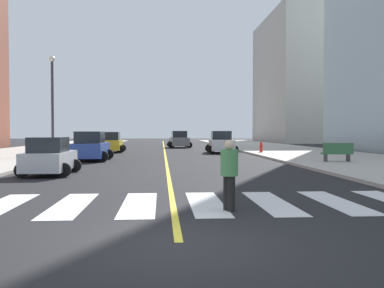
% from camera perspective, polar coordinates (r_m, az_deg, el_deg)
% --- Properties ---
extents(ground_plane, '(220.00, 220.00, 0.00)m').
position_cam_1_polar(ground_plane, '(7.66, -1.77, -13.10)').
color(ground_plane, black).
extents(sidewalk_kerb_east, '(10.00, 120.00, 0.15)m').
position_cam_1_polar(sidewalk_kerb_east, '(30.17, 20.38, -1.97)').
color(sidewalk_kerb_east, '#B2ADA3').
rests_on(sidewalk_kerb_east, ground).
extents(crosswalk_paint, '(13.50, 4.00, 0.01)m').
position_cam_1_polar(crosswalk_paint, '(11.57, -2.59, -8.00)').
color(crosswalk_paint, silver).
rests_on(crosswalk_paint, ground).
extents(lane_divider_paint, '(0.16, 80.00, 0.01)m').
position_cam_1_polar(lane_divider_paint, '(47.44, -3.74, -0.65)').
color(lane_divider_paint, yellow).
rests_on(lane_divider_paint, ground).
extents(parking_garage_concrete, '(18.00, 24.00, 23.00)m').
position_cam_1_polar(parking_garage_concrete, '(82.98, 16.07, 8.25)').
color(parking_garage_concrete, '#B2ADA3').
rests_on(parking_garage_concrete, ground).
extents(car_blue_nearest, '(2.75, 4.38, 1.95)m').
position_cam_1_polar(car_blue_nearest, '(29.04, -13.46, -0.40)').
color(car_blue_nearest, '#2D479E').
rests_on(car_blue_nearest, ground).
extents(car_white_second, '(2.91, 4.53, 1.99)m').
position_cam_1_polar(car_white_second, '(38.62, 3.93, 0.18)').
color(car_white_second, silver).
rests_on(car_white_second, ground).
extents(car_silver_third, '(2.37, 3.79, 1.70)m').
position_cam_1_polar(car_silver_third, '(20.22, -18.54, -1.68)').
color(car_silver_third, '#B7B7BC').
rests_on(car_silver_third, ground).
extents(car_yellow_fourth, '(2.70, 4.28, 1.90)m').
position_cam_1_polar(car_yellow_fourth, '(40.22, -10.84, 0.16)').
color(car_yellow_fourth, gold).
rests_on(car_yellow_fourth, ground).
extents(car_black_fifth, '(2.48, 3.94, 1.75)m').
position_cam_1_polar(car_black_fifth, '(64.66, -2.02, 0.70)').
color(car_black_fifth, black).
rests_on(car_black_fifth, ground).
extents(car_gray_sixth, '(2.94, 4.58, 2.00)m').
position_cam_1_polar(car_gray_sixth, '(51.08, -1.70, 0.56)').
color(car_gray_sixth, slate).
rests_on(car_gray_sixth, ground).
extents(park_bench, '(1.84, 0.71, 1.12)m').
position_cam_1_polar(park_bench, '(26.77, 18.89, -1.10)').
color(park_bench, '#33603D').
rests_on(park_bench, sidewalk_kerb_east).
extents(pedestrian_crossing, '(0.43, 0.43, 1.75)m').
position_cam_1_polar(pedestrian_crossing, '(10.48, 5.01, -3.73)').
color(pedestrian_crossing, black).
rests_on(pedestrian_crossing, ground).
extents(fire_hydrant, '(0.26, 0.26, 0.89)m').
position_cam_1_polar(fire_hydrant, '(37.13, 9.24, -0.44)').
color(fire_hydrant, red).
rests_on(fire_hydrant, sidewalk_kerb_east).
extents(street_lamp, '(0.44, 0.44, 7.55)m').
position_cam_1_polar(street_lamp, '(34.34, -18.20, 6.03)').
color(street_lamp, '#38383D').
rests_on(street_lamp, sidewalk_kerb_west).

